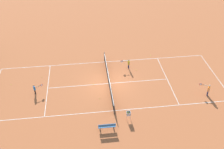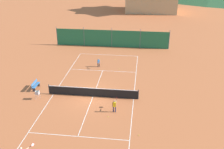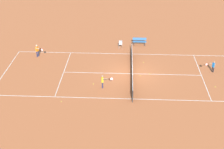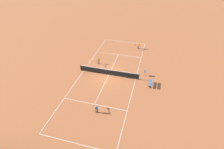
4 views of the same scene
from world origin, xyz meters
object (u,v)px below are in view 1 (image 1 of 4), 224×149
tennis_net (109,80)px  tennis_ball_alley_right (11,84)px  ball_hopper (128,114)px  courtside_bench (107,126)px  tennis_ball_by_net_right (42,77)px  tennis_ball_near_corner (136,70)px  tennis_ball_alley_left (100,98)px  player_near_service (128,63)px  tennis_ball_by_net_left (93,84)px  tennis_ball_service_box (151,55)px  player_near_baseline (208,89)px  tennis_ball_mid_court (101,82)px  player_far_baseline (35,88)px

tennis_net → tennis_ball_alley_right: tennis_net is taller
ball_hopper → courtside_bench: bearing=117.1°
tennis_ball_by_net_right → tennis_ball_near_corner: 10.59m
ball_hopper → courtside_bench: ball_hopper is taller
tennis_net → tennis_ball_alley_left: size_ratio=139.09×
player_near_service → tennis_ball_alley_left: size_ratio=18.25×
tennis_net → tennis_ball_by_net_left: 1.70m
tennis_ball_service_box → courtside_bench: bearing=149.4°
courtside_bench → tennis_ball_alley_left: bearing=4.3°
player_near_baseline → tennis_ball_by_net_right: bearing=73.3°
tennis_net → tennis_ball_by_net_right: (1.98, 7.18, -0.47)m
tennis_ball_mid_court → ball_hopper: bearing=-161.0°
tennis_ball_by_net_right → tennis_ball_alley_left: 7.35m
player_far_baseline → player_near_baseline: size_ratio=0.85×
player_near_baseline → tennis_ball_near_corner: size_ratio=19.98×
tennis_ball_mid_court → ball_hopper: size_ratio=0.07×
tennis_net → tennis_ball_alley_left: tennis_net is taller
player_near_baseline → tennis_ball_service_box: (7.83, 3.87, -0.73)m
player_near_service → tennis_ball_near_corner: bearing=-117.4°
courtside_bench → player_far_baseline: bearing=49.6°
player_far_baseline → player_near_service: (3.17, -10.02, 0.05)m
tennis_ball_alley_left → tennis_ball_mid_court: (2.62, -0.41, 0.00)m
tennis_ball_alley_left → tennis_ball_by_net_right: bearing=54.8°
tennis_ball_by_net_right → tennis_ball_alley_left: (-4.23, -6.01, 0.00)m
player_far_baseline → tennis_ball_by_net_left: bearing=-83.3°
tennis_ball_mid_court → tennis_ball_near_corner: bearing=-68.4°
tennis_net → tennis_ball_by_net_left: (-0.00, 1.63, -0.47)m
tennis_ball_by_net_left → courtside_bench: (-6.34, -0.77, 0.42)m
player_near_service → courtside_bench: bearing=159.1°
tennis_ball_near_corner → courtside_bench: bearing=152.9°
player_far_baseline → tennis_ball_alley_left: (-1.56, -6.34, -0.62)m
tennis_ball_service_box → tennis_ball_near_corner: bearing=140.2°
player_near_baseline → ball_hopper: bearing=105.0°
player_near_service → ball_hopper: player_near_service is taller
tennis_net → player_near_baseline: size_ratio=6.96×
tennis_ball_mid_court → tennis_ball_alley_right: bearing=85.8°
tennis_ball_alley_right → tennis_ball_near_corner: size_ratio=1.00×
tennis_ball_near_corner → tennis_ball_by_net_right: bearing=90.2°
tennis_ball_alley_right → tennis_ball_mid_court: size_ratio=1.00×
tennis_ball_near_corner → tennis_ball_service_box: 3.61m
tennis_ball_service_box → tennis_ball_mid_court: 7.85m
player_far_baseline → tennis_ball_by_net_left: 5.95m
tennis_ball_by_net_left → tennis_ball_mid_court: (0.36, -0.87, 0.00)m
tennis_ball_by_net_left → tennis_ball_near_corner: 5.43m
player_far_baseline → tennis_ball_alley_right: size_ratio=16.92×
player_near_baseline → tennis_ball_mid_court: size_ratio=19.98×
tennis_ball_by_net_left → courtside_bench: courtside_bench is taller
player_far_baseline → tennis_ball_alley_right: 3.34m
tennis_net → tennis_ball_alley_right: size_ratio=139.09×
player_near_baseline → tennis_ball_by_net_right: player_near_baseline is taller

